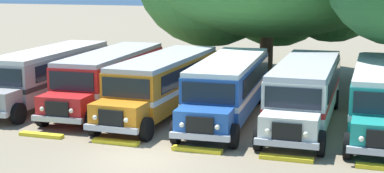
{
  "coord_description": "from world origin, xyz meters",
  "views": [
    {
      "loc": [
        7.94,
        -18.52,
        6.63
      ],
      "look_at": [
        0.0,
        6.41,
        1.6
      ],
      "focal_mm": 52.87,
      "sensor_mm": 36.0,
      "label": 1
    }
  ],
  "objects_px": {
    "parked_bus_slot_0": "(49,72)",
    "parked_bus_slot_4": "(305,89)",
    "parked_bus_slot_1": "(110,76)",
    "parked_bus_slot_2": "(164,82)",
    "parked_bus_slot_5": "(383,94)",
    "parked_bus_slot_3": "(229,85)"
  },
  "relations": [
    {
      "from": "parked_bus_slot_2",
      "to": "parked_bus_slot_4",
      "type": "height_order",
      "value": "same"
    },
    {
      "from": "parked_bus_slot_0",
      "to": "parked_bus_slot_5",
      "type": "height_order",
      "value": "same"
    },
    {
      "from": "parked_bus_slot_1",
      "to": "parked_bus_slot_5",
      "type": "height_order",
      "value": "same"
    },
    {
      "from": "parked_bus_slot_3",
      "to": "parked_bus_slot_4",
      "type": "xyz_separation_m",
      "value": [
        3.62,
        0.08,
        0.0
      ]
    },
    {
      "from": "parked_bus_slot_3",
      "to": "parked_bus_slot_4",
      "type": "distance_m",
      "value": 3.62
    },
    {
      "from": "parked_bus_slot_1",
      "to": "parked_bus_slot_2",
      "type": "relative_size",
      "value": 1.0
    },
    {
      "from": "parked_bus_slot_2",
      "to": "parked_bus_slot_1",
      "type": "bearing_deg",
      "value": -101.03
    },
    {
      "from": "parked_bus_slot_1",
      "to": "parked_bus_slot_5",
      "type": "xyz_separation_m",
      "value": [
        13.6,
        -0.66,
        0.0
      ]
    },
    {
      "from": "parked_bus_slot_0",
      "to": "parked_bus_slot_1",
      "type": "bearing_deg",
      "value": 89.48
    },
    {
      "from": "parked_bus_slot_3",
      "to": "parked_bus_slot_1",
      "type": "bearing_deg",
      "value": -99.21
    },
    {
      "from": "parked_bus_slot_3",
      "to": "parked_bus_slot_5",
      "type": "relative_size",
      "value": 1.0
    },
    {
      "from": "parked_bus_slot_1",
      "to": "parked_bus_slot_2",
      "type": "height_order",
      "value": "same"
    },
    {
      "from": "parked_bus_slot_2",
      "to": "parked_bus_slot_5",
      "type": "xyz_separation_m",
      "value": [
        10.32,
        0.06,
        0.0
      ]
    },
    {
      "from": "parked_bus_slot_0",
      "to": "parked_bus_slot_3",
      "type": "height_order",
      "value": "same"
    },
    {
      "from": "parked_bus_slot_0",
      "to": "parked_bus_slot_1",
      "type": "xyz_separation_m",
      "value": [
        3.63,
        0.05,
        0.0
      ]
    },
    {
      "from": "parked_bus_slot_0",
      "to": "parked_bus_slot_4",
      "type": "relative_size",
      "value": 1.0
    },
    {
      "from": "parked_bus_slot_0",
      "to": "parked_bus_slot_4",
      "type": "xyz_separation_m",
      "value": [
        13.83,
        -0.59,
        0.0
      ]
    },
    {
      "from": "parked_bus_slot_1",
      "to": "parked_bus_slot_5",
      "type": "distance_m",
      "value": 13.61
    },
    {
      "from": "parked_bus_slot_3",
      "to": "parked_bus_slot_4",
      "type": "relative_size",
      "value": 1.01
    },
    {
      "from": "parked_bus_slot_0",
      "to": "parked_bus_slot_3",
      "type": "distance_m",
      "value": 10.23
    },
    {
      "from": "parked_bus_slot_5",
      "to": "parked_bus_slot_0",
      "type": "bearing_deg",
      "value": -91.54
    },
    {
      "from": "parked_bus_slot_0",
      "to": "parked_bus_slot_4",
      "type": "distance_m",
      "value": 13.84
    }
  ]
}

